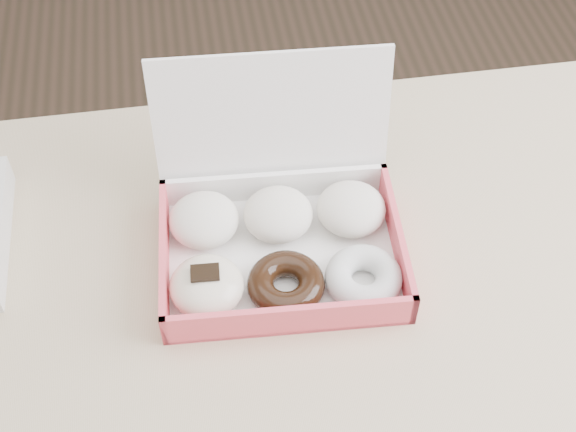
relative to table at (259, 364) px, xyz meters
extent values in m
cube|color=tan|center=(0.00, 0.00, 0.06)|extent=(1.20, 0.80, 0.04)
cylinder|color=tan|center=(0.55, 0.35, -0.32)|extent=(0.05, 0.05, 0.71)
cube|color=white|center=(0.04, 0.09, 0.08)|extent=(0.30, 0.23, 0.01)
cube|color=#EF4D5A|center=(0.04, -0.01, 0.10)|extent=(0.29, 0.02, 0.05)
cube|color=white|center=(0.05, 0.19, 0.10)|extent=(0.29, 0.02, 0.05)
cube|color=#EF4D5A|center=(-0.10, 0.10, 0.10)|extent=(0.02, 0.21, 0.05)
cube|color=#EF4D5A|center=(0.18, 0.08, 0.10)|extent=(0.02, 0.21, 0.05)
cube|color=white|center=(0.05, 0.21, 0.18)|extent=(0.29, 0.05, 0.21)
ellipsoid|color=white|center=(-0.05, 0.15, 0.11)|extent=(0.09, 0.09, 0.05)
ellipsoid|color=white|center=(0.05, 0.14, 0.11)|extent=(0.09, 0.09, 0.05)
ellipsoid|color=white|center=(0.14, 0.14, 0.11)|extent=(0.09, 0.09, 0.05)
ellipsoid|color=beige|center=(-0.05, 0.05, 0.11)|extent=(0.09, 0.09, 0.05)
cube|color=black|center=(-0.05, 0.05, 0.13)|extent=(0.03, 0.02, 0.00)
torus|color=black|center=(0.04, 0.04, 0.10)|extent=(0.10, 0.10, 0.03)
torus|color=silver|center=(0.13, 0.04, 0.10)|extent=(0.10, 0.10, 0.03)
camera|label=1|loc=(-0.04, -0.49, 0.86)|focal=50.00mm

